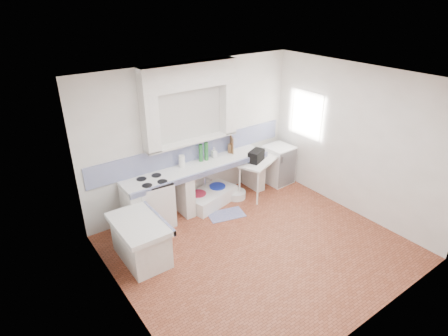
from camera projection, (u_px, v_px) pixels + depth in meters
floor at (259, 247)px, 6.26m from camera, size 4.50×4.50×0.00m
ceiling at (267, 81)px, 5.04m from camera, size 4.50×4.50×0.00m
wall_back at (193, 136)px, 7.10m from camera, size 4.50×0.00×4.50m
wall_front at (380, 238)px, 4.19m from camera, size 4.50×0.00×4.50m
wall_left at (122, 223)px, 4.46m from camera, size 0.00×4.50×4.50m
wall_right at (354, 141)px, 6.84m from camera, size 0.00×4.50×4.50m
alcove_mass at (190, 76)px, 6.45m from camera, size 1.90×0.25×0.45m
window_frame at (313, 113)px, 7.72m from camera, size 0.35×0.86×1.06m
lace_valance at (310, 96)px, 7.47m from camera, size 0.01×0.84×0.24m
counter_slab at (198, 168)px, 7.07m from camera, size 3.00×0.60×0.08m
counter_lip at (206, 173)px, 6.86m from camera, size 3.00×0.04×0.10m
counter_pier_left at (132, 211)px, 6.52m from camera, size 0.20×0.55×0.82m
counter_pier_mid at (183, 194)px, 7.08m from camera, size 0.20×0.55×0.82m
counter_pier_right at (254, 170)px, 8.00m from camera, size 0.20×0.55×0.82m
peninsula_top at (139, 224)px, 5.73m from camera, size 0.70×1.10×0.08m
peninsula_base at (141, 242)px, 5.88m from camera, size 0.60×1.00×0.62m
peninsula_lip at (158, 217)px, 5.90m from camera, size 0.04×1.10×0.10m
backsplash at (194, 150)px, 7.22m from camera, size 4.27×0.03×0.40m
stove at (154, 203)px, 6.72m from camera, size 0.66×0.64×0.86m
sink at (210, 198)px, 7.50m from camera, size 1.17×0.82×0.25m
side_table at (258, 177)px, 7.75m from camera, size 1.05×0.82×0.04m
fridge at (278, 164)px, 8.21m from camera, size 0.58×0.58×0.86m
bucket_red at (198, 200)px, 7.38m from camera, size 0.40×0.40×0.30m
bucket_orange at (212, 199)px, 7.47m from camera, size 0.35×0.35×0.25m
bucket_blue at (217, 192)px, 7.64m from camera, size 0.41×0.41×0.31m
basin_white at (236, 194)px, 7.72m from camera, size 0.45×0.45×0.15m
water_bottle_a at (199, 196)px, 7.53m from camera, size 0.10×0.10×0.29m
water_bottle_b at (211, 191)px, 7.68m from camera, size 0.10×0.10×0.31m
black_bag at (256, 156)px, 7.50m from camera, size 0.42×0.34×0.23m
green_bottle_a at (201, 153)px, 7.17m from camera, size 0.08×0.08×0.35m
green_bottle_b at (206, 151)px, 7.22m from camera, size 0.08×0.08×0.37m
knife_block at (231, 148)px, 7.58m from camera, size 0.11×0.10×0.19m
cutting_board at (232, 145)px, 7.57m from camera, size 0.12×0.23×0.33m
paper_towel at (182, 161)px, 6.97m from camera, size 0.14×0.14×0.23m
soap_bottle at (214, 152)px, 7.36m from camera, size 0.10×0.10×0.21m
rug at (226, 215)px, 7.16m from camera, size 0.76×0.55×0.01m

